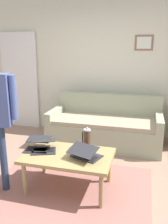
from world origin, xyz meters
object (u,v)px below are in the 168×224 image
at_px(laptop_left, 85,154).
at_px(french_press, 87,138).
at_px(coffee_table, 69,158).
at_px(laptop_right, 37,146).
at_px(couch, 105,128).
at_px(interior_door, 20,81).
at_px(laptop_center, 44,147).

xyz_separation_m(laptop_left, french_press, (0.05, -0.28, 0.08)).
relative_size(coffee_table, french_press, 3.79).
height_order(laptop_left, laptop_right, laptop_left).
relative_size(couch, coffee_table, 1.85).
xyz_separation_m(interior_door, french_press, (-2.00, 1.86, -0.43)).
distance_m(interior_door, coffee_table, 2.86).
bearing_deg(laptop_right, french_press, -161.05).
xyz_separation_m(interior_door, laptop_center, (-1.49, 2.08, -0.52)).
bearing_deg(french_press, coffee_table, 55.55).
bearing_deg(laptop_center, laptop_left, 174.03).
height_order(interior_door, laptop_center, interior_door).
xyz_separation_m(laptop_center, laptop_right, (0.09, -0.02, -0.00)).
bearing_deg(laptop_center, french_press, -156.02).
bearing_deg(interior_door, couch, 164.40).
height_order(laptop_center, french_press, french_press).
xyz_separation_m(coffee_table, laptop_left, (-0.22, 0.04, 0.09)).
xyz_separation_m(interior_door, couch, (-2.00, 0.56, -0.72)).
relative_size(laptop_center, laptop_right, 1.08).
xyz_separation_m(coffee_table, french_press, (-0.17, -0.25, 0.18)).
distance_m(laptop_center, laptop_right, 0.10).
xyz_separation_m(couch, laptop_right, (0.61, 1.51, 0.20)).
distance_m(laptop_left, laptop_right, 0.66).
height_order(coffee_table, laptop_right, laptop_right).
bearing_deg(french_press, laptop_left, 100.38).
height_order(coffee_table, french_press, french_press).
relative_size(interior_door, laptop_center, 5.26).
bearing_deg(coffee_table, couch, -96.43).
relative_size(coffee_table, laptop_right, 2.98).
height_order(interior_door, couch, interior_door).
distance_m(interior_door, laptop_center, 2.62).
height_order(couch, french_press, couch).
bearing_deg(laptop_left, laptop_center, -5.97).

